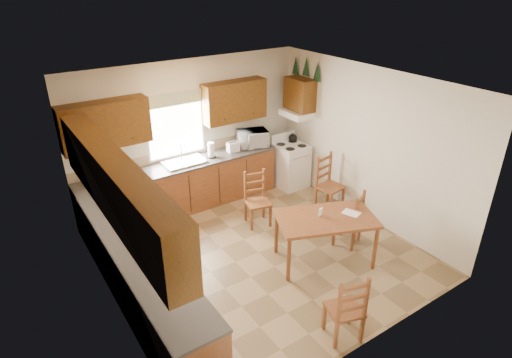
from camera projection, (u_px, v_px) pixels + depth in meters
floor at (259, 252)px, 6.85m from camera, size 4.50×4.50×0.00m
ceiling at (259, 85)px, 5.65m from camera, size 4.50×4.50×0.00m
wall_left at (104, 223)px, 5.12m from camera, size 4.50×4.50×0.00m
wall_right at (366, 145)px, 7.38m from camera, size 4.50×4.50×0.00m
wall_back at (191, 133)px, 7.92m from camera, size 4.50×4.50×0.00m
wall_front at (377, 253)px, 4.58m from camera, size 4.50×4.50×0.00m
lower_cab_back at (183, 188)px, 7.92m from camera, size 3.75×0.60×0.88m
lower_cab_left at (142, 280)px, 5.56m from camera, size 0.60×3.60×0.88m
counter_back at (181, 165)px, 7.71m from camera, size 3.75×0.63×0.04m
counter_left at (137, 251)px, 5.36m from camera, size 0.63×3.60×0.04m
backsplash at (174, 154)px, 7.88m from camera, size 3.75×0.01×0.18m
upper_cab_back_left at (105, 125)px, 6.80m from camera, size 1.41×0.33×0.75m
upper_cab_back_right at (234, 101)px, 8.01m from camera, size 1.25×0.33×0.75m
upper_cab_left at (116, 186)px, 4.87m from camera, size 0.33×3.60×0.75m
upper_cab_stove at (300, 94)px, 8.28m from camera, size 0.33×0.62×0.62m
range_hood at (297, 114)px, 8.42m from camera, size 0.44×0.62×0.12m
window_frame at (176, 126)px, 7.66m from camera, size 1.13×0.02×1.18m
window_pane at (176, 126)px, 7.66m from camera, size 1.05×0.01×1.10m
window_valance at (174, 99)px, 7.42m from camera, size 1.19×0.01×0.24m
sink_basin at (185, 162)px, 7.73m from camera, size 0.75×0.45×0.04m
pine_decal_a at (317, 71)px, 7.89m from camera, size 0.22×0.22×0.36m
pine_decal_b at (306, 66)px, 8.11m from camera, size 0.22×0.22×0.36m
pine_decal_c at (296, 66)px, 8.37m from camera, size 0.22×0.22×0.36m
stove at (291, 166)px, 8.78m from camera, size 0.60×0.62×0.88m
coffeemaker at (95, 174)px, 6.92m from camera, size 0.27×0.31×0.37m
paper_towel at (211, 150)px, 7.92m from camera, size 0.13×0.13×0.29m
toaster at (233, 147)px, 8.20m from camera, size 0.23×0.14×0.19m
microwave at (252, 138)px, 8.41m from camera, size 0.63×0.53×0.33m
dining_table at (324, 239)px, 6.50m from camera, size 1.65×1.31×0.78m
chair_near_left at (345, 305)px, 5.10m from camera, size 0.49×0.48×0.96m
chair_near_right at (348, 218)px, 6.88m from camera, size 0.52×0.51×0.94m
chair_far_left at (258, 200)px, 7.42m from camera, size 0.49×0.47×0.97m
chair_far_right at (330, 183)px, 7.89m from camera, size 0.50×0.48×1.04m
table_paper at (351, 213)px, 6.44m from camera, size 0.27×0.30×0.00m
table_card at (320, 212)px, 6.35m from camera, size 0.09×0.05×0.12m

